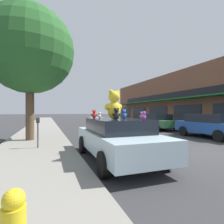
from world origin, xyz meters
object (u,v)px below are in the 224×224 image
teddy_bear_teal (124,115)px  plush_art_car (117,138)px  teddy_bear_pink (142,116)px  teddy_bear_black (116,114)px  parked_car_far_center (210,125)px  parking_meter (38,129)px  teddy_bear_blue (124,114)px  parked_car_far_right (157,121)px  street_tree (30,50)px  teddy_bear_purple (144,116)px  teddy_bear_white (100,115)px  teddy_bear_giant (114,105)px  teddy_bear_red (94,114)px

teddy_bear_teal → plush_art_car: bearing=72.0°
teddy_bear_pink → teddy_bear_black: bearing=38.5°
parked_car_far_center → parking_meter: size_ratio=3.37×
teddy_bear_black → plush_art_car: bearing=-103.6°
parked_car_far_center → teddy_bear_pink: bearing=-155.0°
teddy_bear_blue → parking_meter: size_ratio=0.27×
teddy_bear_teal → teddy_bear_pink: size_ratio=1.01×
parked_car_far_center → parked_car_far_right: (0.00, 5.66, -0.07)m
parked_car_far_right → street_tree: street_tree is taller
teddy_bear_purple → parked_car_far_center: 8.01m
plush_art_car → street_tree: street_tree is taller
teddy_bear_teal → parked_car_far_right: bearing=-94.1°
parked_car_far_right → parking_meter: 11.70m
teddy_bear_blue → teddy_bear_white: (-0.71, 0.69, -0.05)m
street_tree → teddy_bear_giant: bearing=-58.9°
plush_art_car → teddy_bear_red: bearing=127.4°
teddy_bear_giant → teddy_bear_blue: (0.48, 0.25, -0.31)m
teddy_bear_teal → teddy_bear_red: size_ratio=0.80×
teddy_bear_giant → parking_meter: bearing=-65.0°
teddy_bear_pink → parking_meter: size_ratio=0.20×
teddy_bear_pink → plush_art_car: bearing=3.6°
teddy_bear_red → street_tree: 5.86m
teddy_bear_giant → teddy_bear_purple: 1.18m
teddy_bear_purple → teddy_bear_white: (-0.80, 1.91, -0.01)m
teddy_bear_black → teddy_bear_purple: bearing=147.1°
parked_car_far_right → teddy_bear_teal: bearing=-131.4°
parking_meter → plush_art_car: bearing=-42.6°
plush_art_car → teddy_bear_black: teddy_bear_black is taller
teddy_bear_giant → parking_meter: teddy_bear_giant is taller
teddy_bear_teal → parking_meter: bearing=1.8°
teddy_bear_giant → street_tree: street_tree is taller
teddy_bear_giant → teddy_bear_black: size_ratio=2.62×
teddy_bear_pink → parked_car_far_center: 7.54m
parked_car_far_center → teddy_bear_red: bearing=-167.2°
teddy_bear_giant → teddy_bear_teal: teddy_bear_giant is taller
teddy_bear_red → parking_meter: 2.66m
teddy_bear_teal → parked_car_far_right: teddy_bear_teal is taller
teddy_bear_pink → parking_meter: 4.46m
plush_art_car → teddy_bear_blue: size_ratio=13.52×
teddy_bear_giant → parked_car_far_right: bearing=-151.6°
teddy_bear_teal → teddy_bear_white: (-0.76, 0.57, -0.01)m
street_tree → teddy_bear_teal: bearing=-52.3°
teddy_bear_pink → teddy_bear_white: bearing=-11.0°
street_tree → parking_meter: 4.74m
teddy_bear_pink → teddy_bear_purple: bearing=106.6°
teddy_bear_red → teddy_bear_pink: (1.28, -1.33, -0.03)m
plush_art_car → parking_meter: size_ratio=3.62×
plush_art_car → teddy_bear_white: teddy_bear_white is taller
parked_car_far_center → street_tree: size_ratio=0.59×
teddy_bear_white → parking_meter: (-2.25, 1.58, -0.58)m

